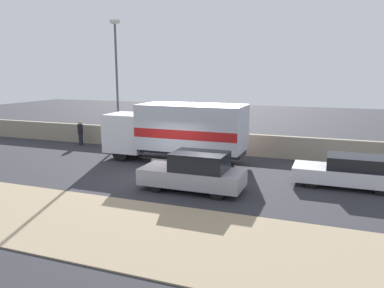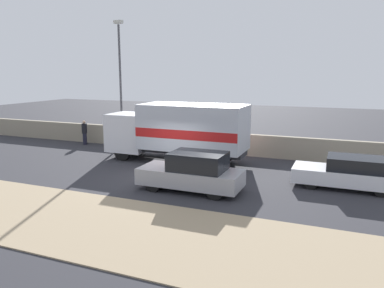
{
  "view_description": "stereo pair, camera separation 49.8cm",
  "coord_description": "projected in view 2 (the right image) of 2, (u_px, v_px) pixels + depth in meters",
  "views": [
    {
      "loc": [
        7.31,
        -15.35,
        4.91
      ],
      "look_at": [
        1.16,
        0.99,
        1.52
      ],
      "focal_mm": 35.0,
      "sensor_mm": 36.0,
      "label": 1
    },
    {
      "loc": [
        7.77,
        -15.17,
        4.91
      ],
      "look_at": [
        1.16,
        0.99,
        1.52
      ],
      "focal_mm": 35.0,
      "sensor_mm": 36.0,
      "label": 2
    }
  ],
  "objects": [
    {
      "name": "ground_plane",
      "position": [
        161.0,
        178.0,
        17.6
      ],
      "size": [
        80.0,
        80.0,
        0.0
      ],
      "primitive_type": "plane",
      "color": "#2D2D33"
    },
    {
      "name": "dirt_shoulder_foreground",
      "position": [
        84.0,
        221.0,
        12.45
      ],
      "size": [
        60.0,
        4.79,
        0.04
      ],
      "color": "#9E896B",
      "rests_on": "ground_plane"
    },
    {
      "name": "stone_wall_backdrop",
      "position": [
        206.0,
        142.0,
        23.1
      ],
      "size": [
        60.0,
        0.35,
        1.29
      ],
      "color": "gray",
      "rests_on": "ground_plane"
    },
    {
      "name": "street_lamp",
      "position": [
        120.0,
        76.0,
        24.16
      ],
      "size": [
        0.56,
        0.28,
        8.09
      ],
      "color": "#4C4C51",
      "rests_on": "ground_plane"
    },
    {
      "name": "box_truck",
      "position": [
        181.0,
        130.0,
        20.32
      ],
      "size": [
        7.85,
        2.62,
        3.2
      ],
      "rotation": [
        0.0,
        0.0,
        3.14
      ],
      "color": "silver",
      "rests_on": "ground_plane"
    },
    {
      "name": "car_hatchback",
      "position": [
        193.0,
        172.0,
        15.56
      ],
      "size": [
        4.33,
        1.75,
        1.65
      ],
      "rotation": [
        0.0,
        0.0,
        3.14
      ],
      "color": "#9E9EA3",
      "rests_on": "ground_plane"
    },
    {
      "name": "car_sedan_second",
      "position": [
        349.0,
        173.0,
        15.89
      ],
      "size": [
        4.36,
        1.72,
        1.39
      ],
      "rotation": [
        0.0,
        0.0,
        3.14
      ],
      "color": "silver",
      "rests_on": "ground_plane"
    },
    {
      "name": "pedestrian",
      "position": [
        85.0,
        132.0,
        25.46
      ],
      "size": [
        0.36,
        0.36,
        1.66
      ],
      "color": "#1E1E2D",
      "rests_on": "ground_plane"
    }
  ]
}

